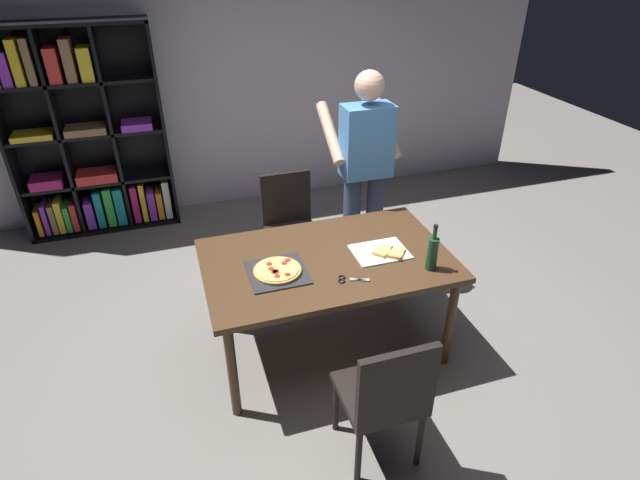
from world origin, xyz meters
TOP-DOWN VIEW (x-y plane):
  - ground_plane at (0.00, 0.00)m, footprint 12.00×12.00m
  - back_wall at (0.00, 2.60)m, footprint 6.40×0.10m
  - dining_table at (0.00, 0.00)m, footprint 1.61×1.00m
  - chair_near_camera at (-0.00, -0.98)m, footprint 0.42×0.42m
  - chair_far_side at (0.00, 0.98)m, footprint 0.42×0.42m
  - bookshelf at (-1.59, 2.38)m, footprint 1.40×0.35m
  - person_serving_pizza at (0.56, 0.76)m, footprint 0.55×0.54m
  - pepperoni_pizza_on_tray at (-0.35, -0.07)m, footprint 0.36×0.36m
  - pizza_slices_on_towel at (0.37, -0.06)m, footprint 0.36×0.29m
  - wine_bottle at (0.58, -0.32)m, footprint 0.07×0.07m
  - kitchen_scissors at (0.04, -0.28)m, footprint 0.20×0.12m

SIDE VIEW (x-z plane):
  - ground_plane at x=0.00m, z-range 0.00..0.00m
  - chair_near_camera at x=0.00m, z-range 0.06..0.96m
  - chair_far_side at x=0.00m, z-range 0.06..0.96m
  - dining_table at x=0.00m, z-range 0.30..1.05m
  - kitchen_scissors at x=0.04m, z-range 0.75..0.76m
  - pizza_slices_on_towel at x=0.37m, z-range 0.74..0.78m
  - pepperoni_pizza_on_tray at x=-0.35m, z-range 0.75..0.78m
  - wine_bottle at x=0.58m, z-range 0.71..1.03m
  - bookshelf at x=-1.59m, z-range -0.08..1.87m
  - person_serving_pizza at x=0.56m, z-range 0.12..1.87m
  - back_wall at x=0.00m, z-range 0.00..2.80m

